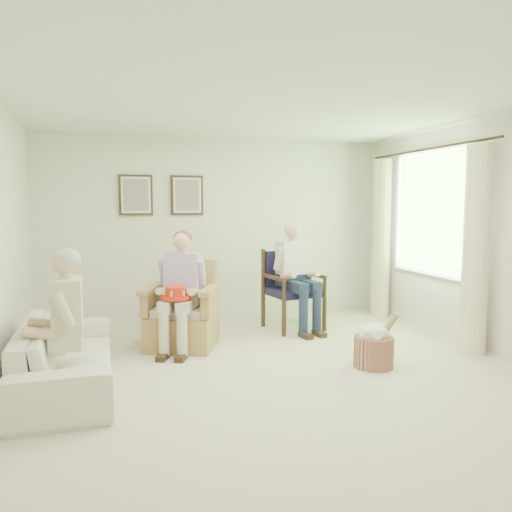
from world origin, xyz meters
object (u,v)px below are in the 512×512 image
at_px(sofa, 66,355).
at_px(person_dark, 296,268).
at_px(person_sofa, 62,316).
at_px(hatbox, 374,345).
at_px(wicker_armchair, 182,319).
at_px(person_wicker, 183,283).
at_px(red_hat, 176,294).
at_px(wood_armchair, 291,286).

xyz_separation_m(sofa, person_dark, (2.75, 1.29, 0.53)).
height_order(person_dark, person_sofa, person_dark).
height_order(person_dark, hatbox, person_dark).
distance_m(wicker_armchair, person_sofa, 1.79).
distance_m(sofa, hatbox, 2.98).
distance_m(sofa, person_wicker, 1.56).
bearing_deg(person_wicker, red_hat, -95.68).
xyz_separation_m(sofa, red_hat, (1.10, 0.68, 0.39)).
bearing_deg(person_wicker, person_sofa, -113.02).
relative_size(person_sofa, red_hat, 3.93).
height_order(wood_armchair, sofa, wood_armchair).
bearing_deg(hatbox, person_sofa, 178.60).
relative_size(person_wicker, hatbox, 2.24).
xyz_separation_m(person_dark, person_sofa, (-2.75, -1.56, -0.12)).
xyz_separation_m(wicker_armchair, person_dark, (1.55, 0.30, 0.51)).
distance_m(person_sofa, red_hat, 1.45).
distance_m(sofa, red_hat, 1.35).
height_order(wicker_armchair, wood_armchair, wood_armchair).
relative_size(wicker_armchair, hatbox, 1.67).
height_order(person_sofa, hatbox, person_sofa).
bearing_deg(wicker_armchair, hatbox, -13.49).
distance_m(person_sofa, hatbox, 3.00).
height_order(wicker_armchair, red_hat, wicker_armchair).
bearing_deg(wicker_armchair, sofa, -116.65).
distance_m(person_wicker, hatbox, 2.20).
bearing_deg(red_hat, person_dark, 20.43).
relative_size(person_wicker, person_sofa, 1.06).
height_order(person_dark, red_hat, person_dark).
bearing_deg(wicker_armchair, person_sofa, -109.86).
relative_size(wood_armchair, person_sofa, 0.82).
distance_m(wood_armchair, person_dark, 0.31).
xyz_separation_m(person_wicker, red_hat, (-0.10, -0.19, -0.09)).
height_order(sofa, red_hat, red_hat).
bearing_deg(wood_armchair, wicker_armchair, -172.42).
relative_size(sofa, hatbox, 3.38).
bearing_deg(person_dark, wood_armchair, 80.77).
xyz_separation_m(sofa, person_sofa, (0.00, -0.27, 0.42)).
bearing_deg(person_sofa, person_dark, 119.02).
relative_size(sofa, red_hat, 6.30).
bearing_deg(person_sofa, wicker_armchair, 135.85).
height_order(wicker_armchair, sofa, wicker_armchair).
bearing_deg(wood_armchair, person_dark, -99.23).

